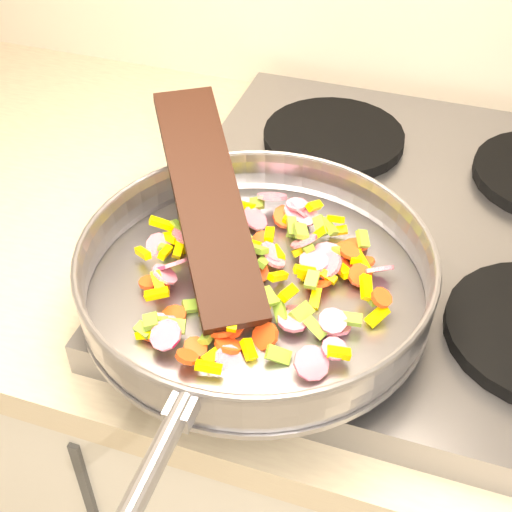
% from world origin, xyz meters
% --- Properties ---
extents(cooktop, '(0.60, 0.60, 0.04)m').
position_xyz_m(cooktop, '(-0.70, 1.67, 0.92)').
color(cooktop, '#939399').
rests_on(cooktop, counter_top).
extents(grate_fl, '(0.19, 0.19, 0.02)m').
position_xyz_m(grate_fl, '(-0.84, 1.52, 0.95)').
color(grate_fl, black).
rests_on(grate_fl, cooktop).
extents(grate_bl, '(0.19, 0.19, 0.02)m').
position_xyz_m(grate_bl, '(-0.84, 1.81, 0.95)').
color(grate_bl, black).
rests_on(grate_bl, cooktop).
extents(saute_pan, '(0.40, 0.56, 0.06)m').
position_xyz_m(saute_pan, '(-0.84, 1.48, 0.99)').
color(saute_pan, '#9E9EA5').
rests_on(saute_pan, grate_fl).
extents(vegetable_heap, '(0.27, 0.28, 0.05)m').
position_xyz_m(vegetable_heap, '(-0.84, 1.49, 0.97)').
color(vegetable_heap, '#D6144D').
rests_on(vegetable_heap, saute_pan).
extents(wooden_spatula, '(0.20, 0.27, 0.11)m').
position_xyz_m(wooden_spatula, '(-0.91, 1.52, 1.03)').
color(wooden_spatula, black).
rests_on(wooden_spatula, saute_pan).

